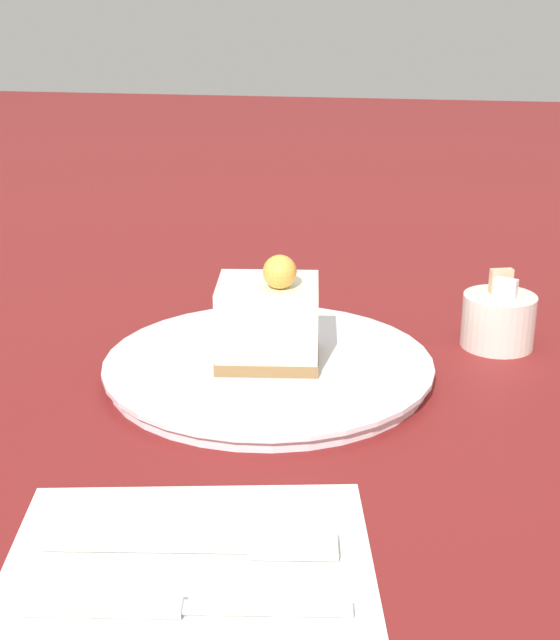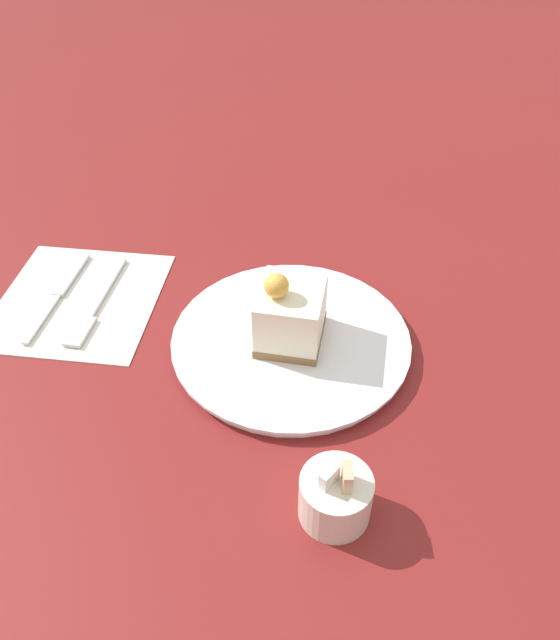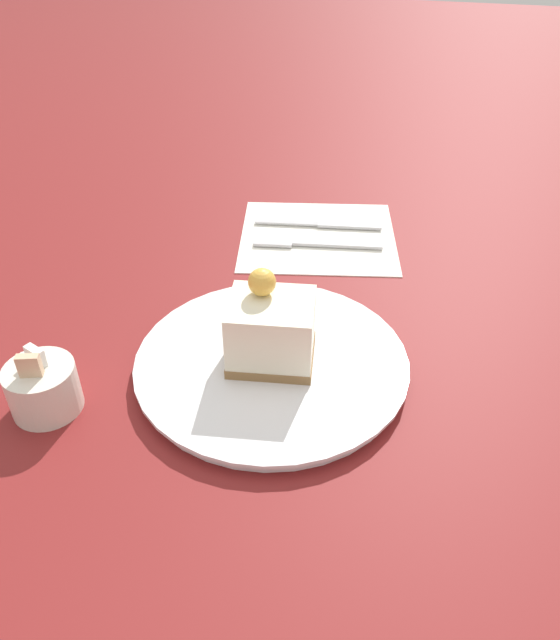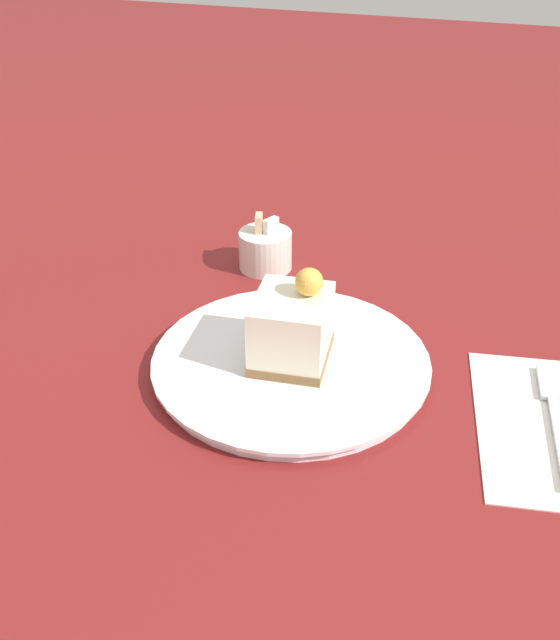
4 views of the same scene
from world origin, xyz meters
The scene contains 7 objects.
ground_plane centered at (0.00, 0.00, 0.00)m, with size 4.00×4.00×0.00m, color maroon.
plate centered at (-0.01, -0.02, 0.01)m, with size 0.27×0.27×0.01m.
cake_slice centered at (-0.01, -0.02, 0.05)m, with size 0.08×0.09×0.10m.
napkin centered at (0.26, -0.01, 0.00)m, with size 0.23×0.24×0.00m.
fork centered at (0.24, 0.00, 0.01)m, with size 0.04×0.17×0.00m.
knife centered at (0.29, -0.02, 0.01)m, with size 0.04×0.18×0.00m.
sugar_bowl centered at (-0.11, 0.17, 0.03)m, with size 0.07×0.07×0.07m.
Camera 1 is at (0.66, 0.10, 0.31)m, focal length 50.00 mm.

